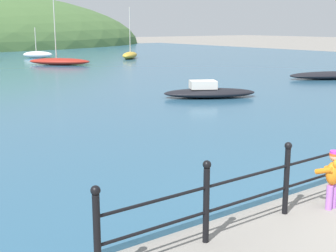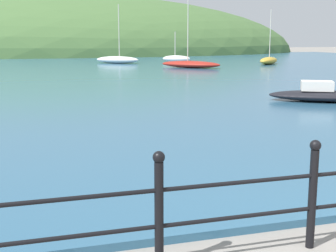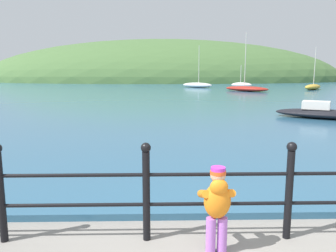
{
  "view_description": "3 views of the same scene",
  "coord_description": "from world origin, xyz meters",
  "px_view_note": "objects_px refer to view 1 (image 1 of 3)",
  "views": [
    {
      "loc": [
        -6.65,
        -3.12,
        3.02
      ],
      "look_at": [
        -0.28,
        5.43,
        0.72
      ],
      "focal_mm": 50.0,
      "sensor_mm": 36.0,
      "label": 1
    },
    {
      "loc": [
        -3.7,
        -2.65,
        2.26
      ],
      "look_at": [
        -1.52,
        4.59,
        0.84
      ],
      "focal_mm": 50.0,
      "sensor_mm": 36.0,
      "label": 2
    },
    {
      "loc": [
        -0.65,
        -2.22,
        2.02
      ],
      "look_at": [
        -0.51,
        3.82,
        1.02
      ],
      "focal_mm": 35.0,
      "sensor_mm": 36.0,
      "label": 3
    }
  ],
  "objects_px": {
    "boat_white_sailboat": "(130,55)",
    "boat_blue_hull": "(332,75)",
    "child_in_coat": "(333,174)",
    "boat_green_fishing": "(59,61)",
    "boat_far_right": "(209,92)",
    "boat_red_dinghy": "(38,55)"
  },
  "relations": [
    {
      "from": "child_in_coat",
      "to": "boat_blue_hull",
      "type": "relative_size",
      "value": 0.19
    },
    {
      "from": "boat_white_sailboat",
      "to": "boat_far_right",
      "type": "height_order",
      "value": "boat_white_sailboat"
    },
    {
      "from": "boat_blue_hull",
      "to": "boat_red_dinghy",
      "type": "height_order",
      "value": "boat_red_dinghy"
    },
    {
      "from": "child_in_coat",
      "to": "boat_far_right",
      "type": "bearing_deg",
      "value": 58.48
    },
    {
      "from": "boat_far_right",
      "to": "boat_red_dinghy",
      "type": "height_order",
      "value": "boat_red_dinghy"
    },
    {
      "from": "child_in_coat",
      "to": "boat_red_dinghy",
      "type": "xyz_separation_m",
      "value": [
        9.41,
        37.0,
        -0.19
      ]
    },
    {
      "from": "boat_white_sailboat",
      "to": "boat_blue_hull",
      "type": "height_order",
      "value": "boat_white_sailboat"
    },
    {
      "from": "boat_green_fishing",
      "to": "boat_far_right",
      "type": "height_order",
      "value": "boat_green_fishing"
    },
    {
      "from": "boat_green_fishing",
      "to": "boat_white_sailboat",
      "type": "bearing_deg",
      "value": 17.79
    },
    {
      "from": "boat_blue_hull",
      "to": "child_in_coat",
      "type": "bearing_deg",
      "value": -145.66
    },
    {
      "from": "boat_white_sailboat",
      "to": "boat_blue_hull",
      "type": "bearing_deg",
      "value": -88.52
    },
    {
      "from": "boat_green_fishing",
      "to": "boat_red_dinghy",
      "type": "xyz_separation_m",
      "value": [
        1.52,
        8.16,
        0.04
      ]
    },
    {
      "from": "boat_blue_hull",
      "to": "boat_far_right",
      "type": "height_order",
      "value": "boat_far_right"
    },
    {
      "from": "boat_green_fishing",
      "to": "boat_red_dinghy",
      "type": "bearing_deg",
      "value": 79.43
    },
    {
      "from": "boat_white_sailboat",
      "to": "child_in_coat",
      "type": "bearing_deg",
      "value": -116.58
    },
    {
      "from": "boat_red_dinghy",
      "to": "boat_green_fishing",
      "type": "bearing_deg",
      "value": -100.57
    },
    {
      "from": "child_in_coat",
      "to": "boat_blue_hull",
      "type": "distance_m",
      "value": 19.62
    },
    {
      "from": "boat_white_sailboat",
      "to": "boat_far_right",
      "type": "distance_m",
      "value": 23.34
    },
    {
      "from": "child_in_coat",
      "to": "boat_far_right",
      "type": "xyz_separation_m",
      "value": [
        6.15,
        10.03,
        -0.28
      ]
    },
    {
      "from": "child_in_coat",
      "to": "boat_green_fishing",
      "type": "distance_m",
      "value": 29.9
    },
    {
      "from": "boat_white_sailboat",
      "to": "boat_green_fishing",
      "type": "distance_m",
      "value": 8.18
    },
    {
      "from": "boat_white_sailboat",
      "to": "boat_blue_hull",
      "type": "relative_size",
      "value": 0.86
    }
  ]
}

